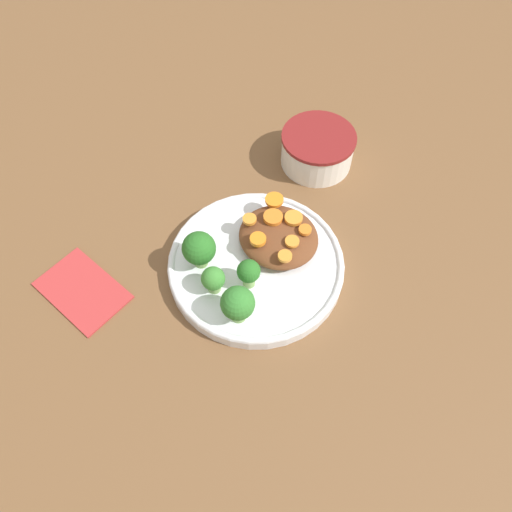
{
  "coord_description": "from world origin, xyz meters",
  "views": [
    {
      "loc": [
        -0.23,
        0.3,
        0.61
      ],
      "look_at": [
        0.0,
        0.0,
        0.03
      ],
      "focal_mm": 35.0,
      "sensor_mm": 36.0,
      "label": 1
    }
  ],
  "objects": [
    {
      "name": "dip_bowl",
      "position": [
        0.05,
        -0.23,
        0.03
      ],
      "size": [
        0.12,
        0.12,
        0.06
      ],
      "color": "white",
      "rests_on": "ground_plane"
    },
    {
      "name": "broccoli_floret_2",
      "position": [
        -0.01,
        0.03,
        0.05
      ],
      "size": [
        0.03,
        0.03,
        0.05
      ],
      "color": "#7FA85B",
      "rests_on": "plate"
    },
    {
      "name": "plate",
      "position": [
        0.0,
        0.0,
        0.01
      ],
      "size": [
        0.25,
        0.25,
        0.02
      ],
      "color": "white",
      "rests_on": "ground_plane"
    },
    {
      "name": "carrot_slice_0",
      "position": [
        -0.03,
        -0.04,
        0.05
      ],
      "size": [
        0.02,
        0.02,
        0.0
      ],
      "primitive_type": "cylinder",
      "color": "orange",
      "rests_on": "stew_mound"
    },
    {
      "name": "carrot_slice_1",
      "position": [
        -0.03,
        -0.07,
        0.05
      ],
      "size": [
        0.02,
        0.02,
        0.01
      ],
      "primitive_type": "cylinder",
      "color": "orange",
      "rests_on": "stew_mound"
    },
    {
      "name": "carrot_slice_6",
      "position": [
        0.03,
        -0.08,
        0.05
      ],
      "size": [
        0.03,
        0.03,
        0.0
      ],
      "primitive_type": "cylinder",
      "color": "orange",
      "rests_on": "stew_mound"
    },
    {
      "name": "ground_plane",
      "position": [
        0.0,
        0.0,
        0.0
      ],
      "size": [
        4.0,
        4.0,
        0.0
      ],
      "primitive_type": "plane",
      "color": "brown"
    },
    {
      "name": "broccoli_floret_3",
      "position": [
        0.02,
        0.07,
        0.04
      ],
      "size": [
        0.03,
        0.03,
        0.04
      ],
      "color": "#7FA85B",
      "rests_on": "plate"
    },
    {
      "name": "carrot_slice_2",
      "position": [
        -0.01,
        -0.07,
        0.05
      ],
      "size": [
        0.03,
        0.03,
        0.01
      ],
      "primitive_type": "cylinder",
      "color": "orange",
      "rests_on": "stew_mound"
    },
    {
      "name": "carrot_slice_5",
      "position": [
        0.01,
        -0.06,
        0.05
      ],
      "size": [
        0.03,
        0.03,
        0.01
      ],
      "primitive_type": "cylinder",
      "color": "orange",
      "rests_on": "stew_mound"
    },
    {
      "name": "carrot_slice_7",
      "position": [
        0.04,
        -0.03,
        0.05
      ],
      "size": [
        0.02,
        0.02,
        0.01
      ],
      "primitive_type": "cylinder",
      "color": "orange",
      "rests_on": "stew_mound"
    },
    {
      "name": "broccoli_floret_0",
      "position": [
        0.06,
        0.05,
        0.05
      ],
      "size": [
        0.05,
        0.05,
        0.06
      ],
      "color": "#759E51",
      "rests_on": "plate"
    },
    {
      "name": "carrot_slice_4",
      "position": [
        -0.04,
        -0.01,
        0.05
      ],
      "size": [
        0.02,
        0.02,
        0.01
      ],
      "primitive_type": "cylinder",
      "color": "orange",
      "rests_on": "stew_mound"
    },
    {
      "name": "broccoli_floret_1",
      "position": [
        -0.03,
        0.08,
        0.05
      ],
      "size": [
        0.04,
        0.04,
        0.06
      ],
      "color": "#759E51",
      "rests_on": "plate"
    },
    {
      "name": "napkin",
      "position": [
        0.17,
        0.18,
        0.0
      ],
      "size": [
        0.13,
        0.09,
        0.01
      ],
      "rotation": [
        0.0,
        0.0,
        -0.05
      ],
      "color": "#B73333",
      "rests_on": "ground_plane"
    },
    {
      "name": "stew_mound",
      "position": [
        -0.01,
        -0.04,
        0.03
      ],
      "size": [
        0.12,
        0.11,
        0.03
      ],
      "primitive_type": "ellipsoid",
      "color": "brown",
      "rests_on": "plate"
    },
    {
      "name": "carrot_slice_3",
      "position": [
        0.01,
        -0.01,
        0.05
      ],
      "size": [
        0.02,
        0.02,
        0.01
      ],
      "primitive_type": "cylinder",
      "color": "orange",
      "rests_on": "stew_mound"
    }
  ]
}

